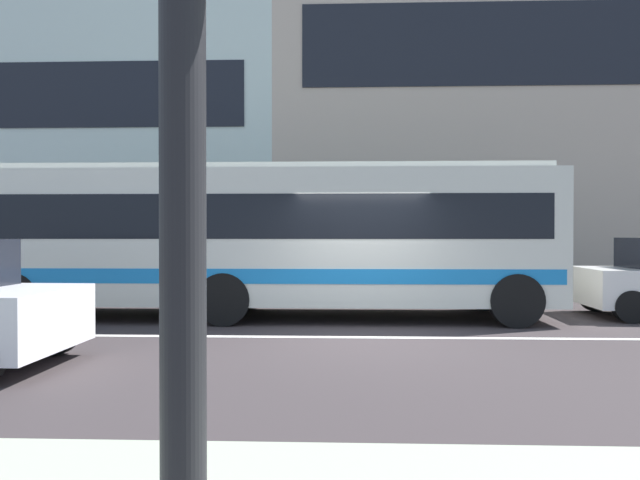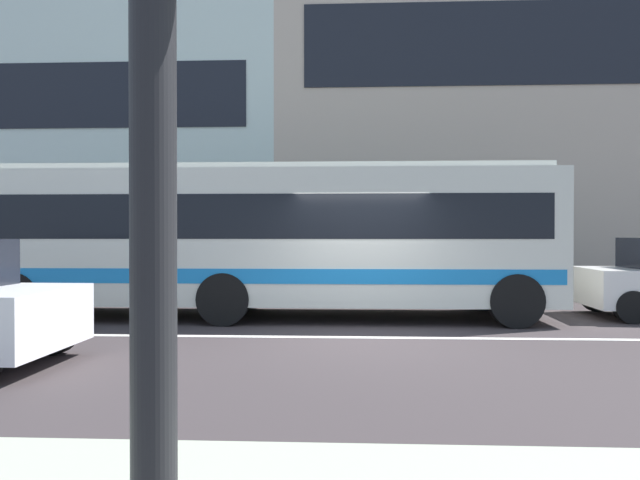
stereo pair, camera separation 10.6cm
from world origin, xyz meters
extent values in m
plane|color=#372F30|center=(0.00, 0.00, 0.00)|extent=(160.00, 160.00, 0.00)
cube|color=silver|center=(0.00, 0.00, 0.00)|extent=(60.00, 0.16, 0.01)
cube|color=#1D4320|center=(-1.10, 5.80, 0.38)|extent=(15.45, 1.10, 0.77)
cube|color=silver|center=(-14.30, 14.12, 5.57)|extent=(23.24, 10.06, 11.14)
cube|color=#BBA996|center=(10.09, 14.12, 6.91)|extent=(25.54, 10.06, 13.81)
cube|color=silver|center=(-1.89, 2.25, 1.67)|extent=(11.48, 2.51, 2.63)
cube|color=black|center=(-1.89, 2.25, 2.06)|extent=(10.79, 2.53, 0.84)
cube|color=#1A77C3|center=(-1.89, 2.25, 0.94)|extent=(11.25, 2.54, 0.28)
cube|color=beige|center=(-1.89, 2.25, 3.04)|extent=(11.02, 2.11, 0.12)
cube|color=black|center=(3.86, 2.25, 2.06)|extent=(0.03, 2.11, 0.93)
cylinder|color=black|center=(2.85, 3.40, 0.50)|extent=(1.00, 0.28, 1.00)
cylinder|color=black|center=(2.85, 1.09, 0.50)|extent=(1.00, 0.28, 1.00)
cylinder|color=black|center=(-2.60, 3.40, 0.50)|extent=(1.00, 0.28, 1.00)
cylinder|color=black|center=(-2.60, 1.10, 0.50)|extent=(1.00, 0.28, 1.00)
cylinder|color=black|center=(-6.63, 3.41, 0.50)|extent=(1.00, 0.28, 1.00)
cylinder|color=black|center=(-6.63, 1.10, 0.50)|extent=(1.00, 0.28, 1.00)
cylinder|color=black|center=(5.31, 3.29, 0.32)|extent=(0.65, 0.25, 0.64)
cylinder|color=black|center=(5.24, 1.69, 0.32)|extent=(0.65, 0.25, 0.64)
cylinder|color=black|center=(-4.48, -1.46, 0.32)|extent=(0.64, 0.23, 0.64)
cylinder|color=black|center=(-0.89, -7.46, 2.07)|extent=(0.14, 0.14, 3.85)
camera|label=1|loc=(-0.42, -9.09, 1.72)|focal=30.58mm
camera|label=2|loc=(-0.32, -9.09, 1.72)|focal=30.58mm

